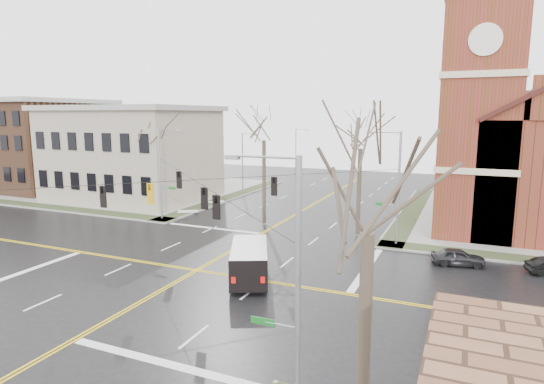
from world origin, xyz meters
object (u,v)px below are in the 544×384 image
at_px(cargo_van, 249,259).
at_px(tree_nw_far, 155,139).
at_px(signal_pole_se, 293,281).
at_px(streetlight_north_a, 243,161).
at_px(parked_car_a, 458,257).
at_px(tree_se, 369,215).
at_px(signal_pole_ne, 396,185).
at_px(tree_ne, 361,143).
at_px(signal_pole_nw, 162,171).
at_px(tree_nw_near, 264,135).
at_px(streetlight_north_b, 297,150).

xyz_separation_m(cargo_van, tree_nw_far, (-17.77, 13.83, 6.65)).
distance_m(signal_pole_se, streetlight_north_a, 45.20).
relative_size(parked_car_a, tree_se, 0.33).
distance_m(signal_pole_ne, tree_ne, 4.90).
relative_size(signal_pole_nw, parked_car_a, 2.51).
relative_size(cargo_van, tree_nw_far, 0.56).
distance_m(signal_pole_ne, signal_pole_se, 23.00).
distance_m(signal_pole_se, tree_nw_near, 28.44).
bearing_deg(tree_nw_near, parked_car_a, -17.86).
height_order(signal_pole_se, parked_car_a, signal_pole_se).
bearing_deg(signal_pole_ne, tree_nw_far, 174.61).
height_order(cargo_van, parked_car_a, cargo_van).
bearing_deg(signal_pole_ne, cargo_van, -122.67).
relative_size(signal_pole_nw, tree_nw_near, 0.76).
height_order(signal_pole_nw, tree_nw_near, tree_nw_near).
height_order(signal_pole_ne, tree_nw_near, tree_nw_near).
xyz_separation_m(signal_pole_ne, parked_car_a, (4.88, -3.34, -4.34)).
height_order(streetlight_north_b, parked_car_a, streetlight_north_b).
height_order(signal_pole_nw, streetlight_north_b, signal_pole_nw).
xyz_separation_m(signal_pole_ne, signal_pole_nw, (-22.64, 0.00, 0.00)).
xyz_separation_m(streetlight_north_a, parked_car_a, (26.85, -19.84, -3.86)).
bearing_deg(signal_pole_ne, signal_pole_se, -90.00).
bearing_deg(streetlight_north_b, parked_car_a, -56.02).
height_order(signal_pole_ne, tree_nw_far, tree_nw_far).
height_order(tree_nw_near, tree_ne, tree_nw_near).
relative_size(cargo_van, parked_car_a, 1.72).
relative_size(signal_pole_se, streetlight_north_a, 1.12).
height_order(streetlight_north_a, parked_car_a, streetlight_north_a).
relative_size(signal_pole_ne, tree_nw_near, 0.76).
xyz_separation_m(parked_car_a, tree_nw_far, (-30.00, 5.71, 7.34)).
height_order(tree_nw_far, tree_ne, tree_ne).
height_order(signal_pole_ne, tree_se, tree_se).
bearing_deg(tree_nw_far, streetlight_north_b, 84.73).
bearing_deg(streetlight_north_a, cargo_van, -62.39).
distance_m(signal_pole_ne, tree_nw_near, 13.26).
bearing_deg(tree_nw_near, cargo_van, -69.29).
distance_m(streetlight_north_a, tree_nw_far, 14.89).
bearing_deg(tree_nw_near, tree_ne, -3.33).
xyz_separation_m(streetlight_north_b, tree_nw_near, (9.43, -34.23, 4.13)).
bearing_deg(streetlight_north_b, streetlight_north_a, -90.00).
relative_size(signal_pole_nw, tree_se, 0.83).
xyz_separation_m(signal_pole_ne, streetlight_north_b, (-21.97, 36.50, -0.48)).
relative_size(signal_pole_nw, tree_nw_far, 0.82).
height_order(signal_pole_ne, parked_car_a, signal_pole_ne).
relative_size(signal_pole_ne, tree_ne, 0.81).
bearing_deg(parked_car_a, signal_pole_ne, 43.70).
xyz_separation_m(signal_pole_ne, tree_se, (2.86, -25.16, 2.95)).
distance_m(signal_pole_nw, parked_car_a, 28.06).
bearing_deg(tree_ne, tree_se, -77.01).
relative_size(cargo_van, tree_se, 0.57).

